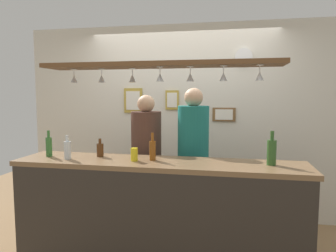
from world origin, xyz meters
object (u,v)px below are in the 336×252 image
object	(u,v)px
person_middle_teal_shirt	(193,151)
bottle_beer_amber_tall	(153,150)
person_left_brown_shirt	(146,153)
picture_frame_caricature	(133,100)
drink_can	(134,154)
bottle_beer_brown_stubby	(100,149)
bottle_soda_clear	(67,150)
bottle_champagne_green	(272,152)
picture_frame_lower_pair	(224,115)
wall_clock	(244,57)
picture_frame_crest	(172,100)
bottle_beer_green_import	(49,146)

from	to	relation	value
person_middle_teal_shirt	bottle_beer_amber_tall	bearing A→B (deg)	-118.48
person_left_brown_shirt	picture_frame_caricature	xyz separation A→B (m)	(-0.40, 0.80, 0.58)
person_left_brown_shirt	person_middle_teal_shirt	distance (m)	0.53
person_left_brown_shirt	bottle_beer_amber_tall	world-z (taller)	person_left_brown_shirt
person_middle_teal_shirt	drink_can	bearing A→B (deg)	-126.24
bottle_beer_brown_stubby	bottle_soda_clear	xyz separation A→B (m)	(-0.25, -0.19, 0.02)
bottle_champagne_green	picture_frame_lower_pair	world-z (taller)	picture_frame_lower_pair
picture_frame_caricature	wall_clock	size ratio (longest dim) A/B	1.55
picture_frame_crest	bottle_beer_brown_stubby	bearing A→B (deg)	-110.31
bottle_soda_clear	picture_frame_crest	xyz separation A→B (m)	(0.73, 1.49, 0.45)
bottle_soda_clear	bottle_champagne_green	size ratio (longest dim) A/B	0.77
bottle_beer_brown_stubby	wall_clock	world-z (taller)	wall_clock
bottle_champagne_green	drink_can	size ratio (longest dim) A/B	2.46
picture_frame_crest	wall_clock	bearing A→B (deg)	-0.38
person_middle_teal_shirt	picture_frame_caricature	size ratio (longest dim) A/B	5.10
bottle_beer_brown_stubby	picture_frame_crest	xyz separation A→B (m)	(0.48, 1.30, 0.47)
person_left_brown_shirt	wall_clock	bearing A→B (deg)	36.33
person_left_brown_shirt	bottle_beer_green_import	world-z (taller)	person_left_brown_shirt
person_left_brown_shirt	picture_frame_lower_pair	world-z (taller)	person_left_brown_shirt
person_left_brown_shirt	wall_clock	distance (m)	1.76
picture_frame_caricature	bottle_soda_clear	bearing A→B (deg)	-96.89
person_middle_teal_shirt	wall_clock	distance (m)	1.46
bottle_beer_brown_stubby	drink_can	world-z (taller)	bottle_beer_brown_stubby
person_middle_teal_shirt	person_left_brown_shirt	bearing A→B (deg)	180.00
person_left_brown_shirt	person_middle_teal_shirt	bearing A→B (deg)	0.00
bottle_soda_clear	wall_clock	distance (m)	2.44
bottle_beer_amber_tall	bottle_soda_clear	distance (m)	0.81
bottle_soda_clear	picture_frame_caricature	bearing A→B (deg)	83.11
picture_frame_caricature	wall_clock	bearing A→B (deg)	-0.24
bottle_beer_amber_tall	bottle_champagne_green	bearing A→B (deg)	0.49
bottle_soda_clear	picture_frame_lower_pair	bearing A→B (deg)	46.25
bottle_beer_amber_tall	picture_frame_lower_pair	xyz separation A→B (m)	(0.62, 1.38, 0.25)
person_left_brown_shirt	picture_frame_caricature	world-z (taller)	picture_frame_caricature
drink_can	picture_frame_caricature	size ratio (longest dim) A/B	0.36
bottle_beer_green_import	wall_clock	xyz separation A→B (m)	(1.91, 1.40, 0.99)
picture_frame_lower_pair	wall_clock	world-z (taller)	wall_clock
drink_can	picture_frame_crest	size ratio (longest dim) A/B	0.47
person_middle_teal_shirt	picture_frame_lower_pair	distance (m)	0.93
picture_frame_lower_pair	wall_clock	distance (m)	0.78
bottle_beer_green_import	picture_frame_crest	world-z (taller)	picture_frame_crest
bottle_soda_clear	picture_frame_caricature	distance (m)	1.57
bottle_beer_amber_tall	wall_clock	xyz separation A→B (m)	(0.86, 1.37, 0.99)
person_middle_teal_shirt	wall_clock	world-z (taller)	wall_clock
person_left_brown_shirt	wall_clock	world-z (taller)	wall_clock
bottle_soda_clear	picture_frame_crest	distance (m)	1.72
bottle_beer_brown_stubby	picture_frame_caricature	size ratio (longest dim) A/B	0.53
bottle_beer_green_import	drink_can	size ratio (longest dim) A/B	2.13
person_middle_teal_shirt	bottle_soda_clear	size ratio (longest dim) A/B	7.54
person_middle_teal_shirt	drink_can	world-z (taller)	person_middle_teal_shirt
bottle_beer_amber_tall	person_middle_teal_shirt	bearing A→B (deg)	61.52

